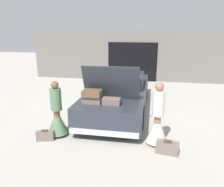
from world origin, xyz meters
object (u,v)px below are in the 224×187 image
car (119,94)px  suitcase_beside_right_person (167,148)px  person_right (157,123)px  person_left (57,117)px  suitcase_beside_left_person (45,136)px

car → suitcase_beside_right_person: (1.60, -2.85, -0.44)m
person_right → suitcase_beside_right_person: bearing=-148.6°
suitcase_beside_right_person → car: bearing=119.3°
car → person_left: 2.77m
suitcase_beside_right_person → person_right: bearing=121.0°
person_right → car: bearing=29.4°
suitcase_beside_left_person → person_right: bearing=6.8°
person_left → person_right: (2.70, -0.02, 0.04)m
suitcase_beside_left_person → suitcase_beside_right_person: suitcase_beside_right_person is taller
person_left → person_right: bearing=95.1°
suitcase_beside_left_person → car: bearing=60.9°
person_left → person_right: person_right is taller
car → person_left: size_ratio=3.40×
car → person_right: bearing=-61.0°
person_right → suitcase_beside_right_person: 0.65m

